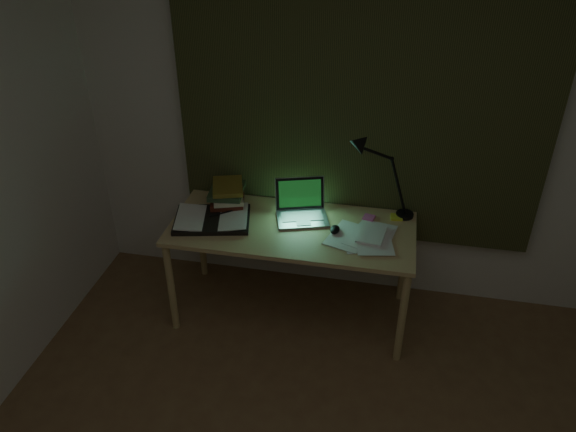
% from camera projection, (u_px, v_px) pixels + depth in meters
% --- Properties ---
extents(wall_back, '(3.50, 0.00, 2.50)m').
position_uv_depth(wall_back, '(360.00, 115.00, 3.33)').
color(wall_back, silver).
rests_on(wall_back, ground).
extents(curtain, '(2.20, 0.06, 2.00)m').
position_uv_depth(curtain, '(362.00, 85.00, 3.19)').
color(curtain, '#2D3319').
rests_on(curtain, wall_back).
extents(desk, '(1.47, 0.64, 0.67)m').
position_uv_depth(desk, '(292.00, 271.00, 3.54)').
color(desk, tan).
rests_on(desk, floor).
extents(laptop, '(0.40, 0.42, 0.22)m').
position_uv_depth(laptop, '(303.00, 205.00, 3.37)').
color(laptop, '#ABACB0').
rests_on(laptop, desk).
extents(open_textbook, '(0.51, 0.41, 0.04)m').
position_uv_depth(open_textbook, '(212.00, 219.00, 3.41)').
color(open_textbook, white).
rests_on(open_textbook, desk).
extents(book_stack, '(0.26, 0.29, 0.16)m').
position_uv_depth(book_stack, '(228.00, 194.00, 3.53)').
color(book_stack, white).
rests_on(book_stack, desk).
extents(loose_papers, '(0.44, 0.45, 0.02)m').
position_uv_depth(loose_papers, '(363.00, 232.00, 3.30)').
color(loose_papers, silver).
rests_on(loose_papers, desk).
extents(mouse, '(0.06, 0.09, 0.03)m').
position_uv_depth(mouse, '(335.00, 230.00, 3.31)').
color(mouse, black).
rests_on(mouse, desk).
extents(sticky_yellow, '(0.08, 0.08, 0.01)m').
position_uv_depth(sticky_yellow, '(397.00, 217.00, 3.44)').
color(sticky_yellow, yellow).
rests_on(sticky_yellow, desk).
extents(sticky_pink, '(0.08, 0.08, 0.01)m').
position_uv_depth(sticky_pink, '(369.00, 218.00, 3.44)').
color(sticky_pink, '#FA61B8').
rests_on(sticky_pink, desk).
extents(desk_lamp, '(0.43, 0.36, 0.58)m').
position_uv_depth(desk_lamp, '(410.00, 174.00, 3.31)').
color(desk_lamp, black).
rests_on(desk_lamp, desk).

